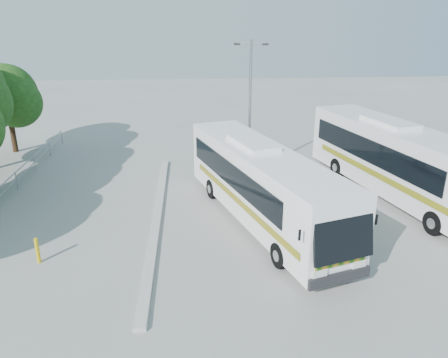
{
  "coord_description": "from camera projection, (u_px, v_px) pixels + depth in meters",
  "views": [
    {
      "loc": [
        -0.64,
        -16.62,
        8.72
      ],
      "look_at": [
        0.79,
        1.45,
        1.97
      ],
      "focal_mm": 35.0,
      "sensor_mm": 36.0,
      "label": 1
    }
  ],
  "objects": [
    {
      "name": "ground",
      "position": [
        208.0,
        235.0,
        18.61
      ],
      "size": [
        100.0,
        100.0,
        0.0
      ],
      "primitive_type": "plane",
      "color": "#9C9C97",
      "rests_on": "ground"
    },
    {
      "name": "kerb_divider",
      "position": [
        157.0,
        215.0,
        20.29
      ],
      "size": [
        0.4,
        16.0,
        0.15
      ],
      "primitive_type": "cube",
      "color": "#B2B2AD",
      "rests_on": "ground"
    },
    {
      "name": "railing",
      "position": [
        1.0,
        191.0,
        21.36
      ],
      "size": [
        0.06,
        22.0,
        1.0
      ],
      "color": "gray",
      "rests_on": "ground"
    },
    {
      "name": "tree_far_e",
      "position": [
        7.0,
        95.0,
        28.75
      ],
      "size": [
        4.54,
        4.28,
        5.92
      ],
      "color": "#382314",
      "rests_on": "ground"
    },
    {
      "name": "coach_main",
      "position": [
        262.0,
        183.0,
        19.26
      ],
      "size": [
        5.83,
        12.15,
        3.33
      ],
      "rotation": [
        0.0,
        0.0,
        0.3
      ],
      "color": "white",
      "rests_on": "ground"
    },
    {
      "name": "coach_adjacent",
      "position": [
        399.0,
        160.0,
        21.94
      ],
      "size": [
        5.43,
        13.13,
        3.58
      ],
      "rotation": [
        0.0,
        0.0,
        0.23
      ],
      "color": "white",
      "rests_on": "ground"
    },
    {
      "name": "lamppost",
      "position": [
        250.0,
        103.0,
        24.41
      ],
      "size": [
        1.85,
        0.53,
        7.59
      ],
      "rotation": [
        0.0,
        0.0,
        -0.2
      ],
      "color": "#979A9F",
      "rests_on": "ground"
    },
    {
      "name": "bollard",
      "position": [
        38.0,
        251.0,
        16.33
      ],
      "size": [
        0.14,
        0.14,
        1.02
      ],
      "primitive_type": "cylinder",
      "rotation": [
        0.0,
        0.0,
        0.01
      ],
      "color": "gold",
      "rests_on": "ground"
    }
  ]
}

